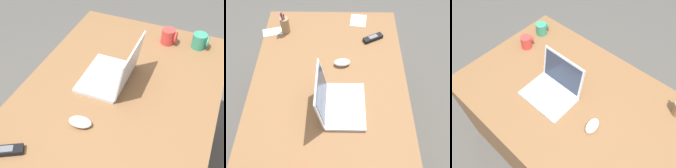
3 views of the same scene
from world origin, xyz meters
The scene contains 6 objects.
ground_plane centered at (0.00, 0.00, 0.00)m, with size 6.00×6.00×0.00m, color #4C4944.
desk centered at (0.00, 0.00, 0.38)m, with size 1.48×0.95×0.76m, color brown.
laptop centered at (-0.14, -0.06, 0.81)m, with size 0.31×0.26×0.24m.
computer_mouse centered at (0.19, -0.08, 0.78)m, with size 0.06×0.10×0.04m, color white.
coffee_mug_white centered at (-0.60, 0.30, 0.80)m, with size 0.08×0.09×0.09m.
coffee_mug_tall centered at (-0.57, 0.12, 0.80)m, with size 0.08×0.09×0.09m.
Camera 3 is at (0.45, -0.60, 1.91)m, focal length 35.66 mm.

